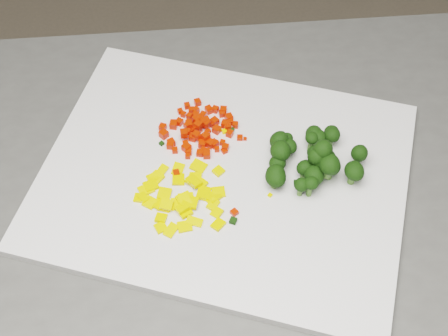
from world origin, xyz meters
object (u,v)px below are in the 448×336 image
object	(u,v)px
counter_block	(235,322)
carrot_pile	(198,125)
cutting_board	(224,175)
broccoli_pile	(314,155)
pepper_pile	(185,195)

from	to	relation	value
counter_block	carrot_pile	xyz separation A→B (m)	(-0.02, 0.11, 0.48)
cutting_board	carrot_pile	world-z (taller)	carrot_pile
counter_block	broccoli_pile	bearing A→B (deg)	-2.32
cutting_board	broccoli_pile	distance (m)	0.12
cutting_board	pepper_pile	xyz separation A→B (m)	(-0.06, -0.02, 0.02)
counter_block	broccoli_pile	size ratio (longest dim) A/B	7.37
pepper_pile	broccoli_pile	size ratio (longest dim) A/B	0.97
broccoli_pile	pepper_pile	bearing A→B (deg)	176.48
carrot_pile	pepper_pile	xyz separation A→B (m)	(-0.05, -0.10, -0.01)
pepper_pile	carrot_pile	bearing A→B (deg)	63.35
cutting_board	pepper_pile	distance (m)	0.07
carrot_pile	broccoli_pile	world-z (taller)	broccoli_pile
cutting_board	carrot_pile	xyz separation A→B (m)	(-0.01, 0.08, 0.02)
pepper_pile	broccoli_pile	bearing A→B (deg)	-3.52
counter_block	cutting_board	bearing A→B (deg)	111.78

